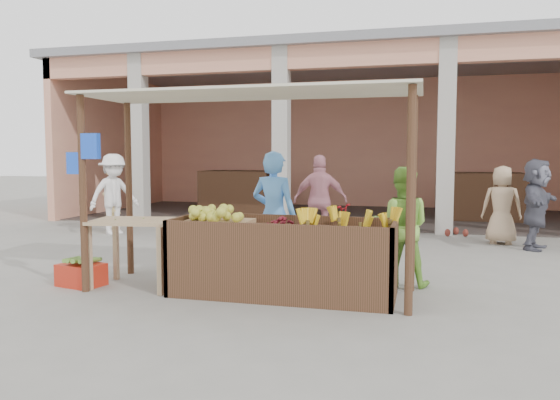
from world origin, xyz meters
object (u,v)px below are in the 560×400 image
(red_crate, at_px, (81,275))
(motorcycle, at_px, (318,229))
(fruit_stall, at_px, (283,261))
(side_table, at_px, (136,231))
(vendor_blue, at_px, (274,211))
(vendor_green, at_px, (402,223))

(red_crate, bearing_deg, motorcycle, 59.51)
(fruit_stall, bearing_deg, side_table, -177.68)
(fruit_stall, xyz_separation_m, side_table, (-1.87, -0.08, 0.31))
(fruit_stall, height_order, red_crate, fruit_stall)
(side_table, bearing_deg, fruit_stall, -6.35)
(vendor_blue, xyz_separation_m, motorcycle, (0.27, 1.67, -0.45))
(side_table, bearing_deg, vendor_blue, 22.50)
(side_table, bearing_deg, vendor_green, 7.67)
(motorcycle, bearing_deg, fruit_stall, -168.09)
(vendor_blue, xyz_separation_m, vendor_green, (1.66, 0.01, -0.12))
(side_table, relative_size, vendor_green, 0.72)
(vendor_green, relative_size, motorcycle, 0.92)
(fruit_stall, height_order, vendor_green, vendor_green)
(side_table, xyz_separation_m, vendor_green, (3.19, 0.93, 0.08))
(red_crate, distance_m, motorcycle, 3.72)
(fruit_stall, distance_m, red_crate, 2.60)
(side_table, bearing_deg, motorcycle, 46.61)
(vendor_green, distance_m, motorcycle, 2.19)
(fruit_stall, distance_m, vendor_blue, 1.04)
(fruit_stall, height_order, motorcycle, motorcycle)
(fruit_stall, bearing_deg, vendor_blue, 112.18)
(red_crate, bearing_deg, side_table, 22.39)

